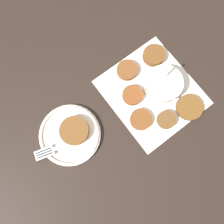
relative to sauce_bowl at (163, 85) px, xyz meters
The scene contains 12 objects.
ground_plane 0.05m from the sauce_bowl, 111.54° to the right, with size 4.00×4.00×0.00m, color black.
napkin 0.04m from the sauce_bowl, 88.66° to the right, with size 0.34×0.32×0.00m.
sauce_bowl is the anchor object (origin of this frame).
fritter_0 0.13m from the sauce_bowl, 60.20° to the right, with size 0.07×0.07×0.01m.
fritter_1 0.11m from the sauce_bowl, 165.95° to the left, with size 0.07×0.07×0.02m.
fritter_2 0.10m from the sauce_bowl, 98.95° to the right, with size 0.07×0.07×0.02m.
fritter_3 0.11m from the sauce_bowl, 23.29° to the left, with size 0.08×0.08×0.01m.
fritter_4 0.11m from the sauce_bowl, 22.72° to the right, with size 0.06×0.06×0.02m.
fritter_5 0.13m from the sauce_bowl, 142.70° to the right, with size 0.07×0.07×0.02m.
serving_plate 0.33m from the sauce_bowl, 88.52° to the right, with size 0.19×0.19×0.02m.
fritter_on_plate 0.31m from the sauce_bowl, 88.84° to the right, with size 0.09×0.09×0.02m.
fork 0.39m from the sauce_bowl, 85.70° to the right, with size 0.03×0.15×0.00m.
Camera 1 is at (0.14, -0.20, 0.68)m, focal length 35.00 mm.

